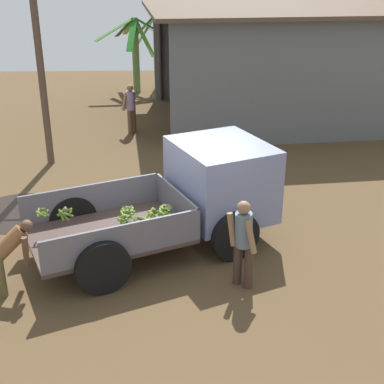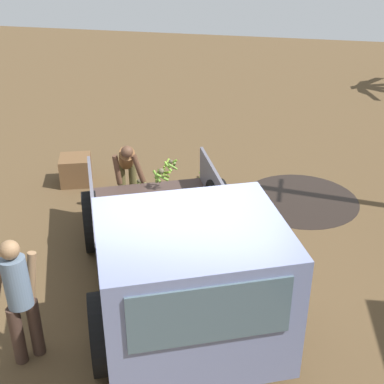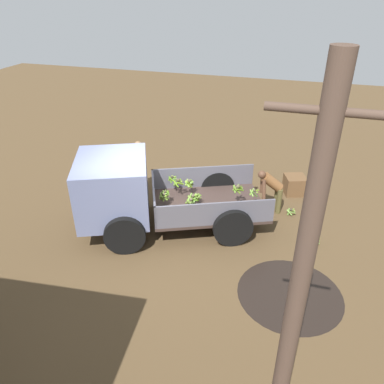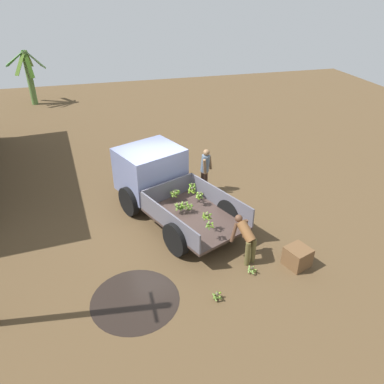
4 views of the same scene
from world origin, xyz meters
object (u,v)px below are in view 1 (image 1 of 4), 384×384
object	(u,v)px
utility_pole	(40,66)
person_foreground_visitor	(243,240)
cargo_truck	(201,190)
person_worker_loading	(10,252)
person_bystander_near_shed	(131,106)

from	to	relation	value
utility_pole	person_foreground_visitor	world-z (taller)	utility_pole
cargo_truck	person_worker_loading	distance (m)	3.72
person_foreground_visitor	person_worker_loading	size ratio (longest dim) A/B	1.28
cargo_truck	person_worker_loading	xyz separation A→B (m)	(-3.26, -1.75, -0.31)
person_foreground_visitor	utility_pole	bearing A→B (deg)	-103.59
person_bystander_near_shed	person_foreground_visitor	bearing A→B (deg)	136.75
person_worker_loading	person_bystander_near_shed	world-z (taller)	person_bystander_near_shed
utility_pole	person_worker_loading	distance (m)	6.56
cargo_truck	person_foreground_visitor	distance (m)	1.89
cargo_truck	person_bystander_near_shed	bearing A→B (deg)	80.88
utility_pole	person_foreground_visitor	size ratio (longest dim) A/B	3.22
cargo_truck	person_worker_loading	world-z (taller)	cargo_truck
utility_pole	person_worker_loading	xyz separation A→B (m)	(0.65, -6.24, -1.91)
cargo_truck	utility_pole	world-z (taller)	utility_pole
cargo_truck	person_bystander_near_shed	world-z (taller)	cargo_truck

